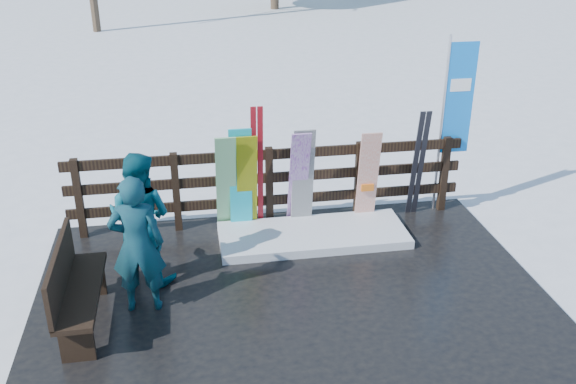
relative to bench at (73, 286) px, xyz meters
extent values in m
plane|color=white|center=(2.41, -0.10, -0.60)|extent=(700.00, 700.00, 0.00)
cube|color=black|center=(2.41, -0.10, -0.56)|extent=(6.00, 5.00, 0.08)
cube|color=black|center=(-0.19, 2.10, 0.06)|extent=(0.10, 0.10, 1.15)
cube|color=black|center=(1.11, 2.10, 0.06)|extent=(0.10, 0.10, 1.15)
cube|color=black|center=(2.41, 2.10, 0.06)|extent=(0.10, 0.10, 1.15)
cube|color=black|center=(3.71, 2.10, 0.06)|extent=(0.10, 0.10, 1.15)
cube|color=black|center=(5.01, 2.10, 0.06)|extent=(0.10, 0.10, 1.15)
cube|color=black|center=(2.41, 2.10, -0.17)|extent=(5.60, 0.05, 0.14)
cube|color=black|center=(2.41, 2.10, 0.18)|extent=(5.60, 0.05, 0.14)
cube|color=black|center=(2.41, 2.10, 0.53)|extent=(5.60, 0.05, 0.14)
cube|color=white|center=(2.92, 1.50, -0.46)|extent=(2.56, 1.00, 0.12)
cube|color=black|center=(0.07, 0.00, -0.07)|extent=(0.40, 1.50, 0.06)
cube|color=black|center=(0.07, -0.60, -0.29)|extent=(0.34, 0.06, 0.45)
cube|color=black|center=(0.07, 0.60, -0.29)|extent=(0.34, 0.06, 0.45)
cube|color=black|center=(-0.11, 0.00, 0.20)|extent=(0.05, 1.50, 0.50)
cube|color=#16B7CA|center=(1.99, 1.88, 0.26)|extent=(0.30, 0.23, 1.56)
cube|color=silver|center=(1.79, 1.88, 0.23)|extent=(0.27, 0.43, 1.49)
cube|color=#FAFF05|center=(2.07, 1.88, 0.21)|extent=(0.28, 0.30, 1.46)
cube|color=silver|center=(2.79, 1.88, 0.23)|extent=(0.27, 0.45, 1.48)
cube|color=black|center=(2.85, 1.88, 0.23)|extent=(0.30, 0.25, 1.49)
cube|color=white|center=(3.78, 1.88, 0.18)|extent=(0.29, 0.21, 1.39)
cube|color=maroon|center=(2.18, 1.95, 0.40)|extent=(0.07, 0.22, 1.82)
cube|color=maroon|center=(2.27, 1.95, 0.40)|extent=(0.08, 0.22, 1.82)
cube|color=black|center=(4.49, 1.95, 0.31)|extent=(0.08, 0.27, 1.65)
cube|color=black|center=(4.58, 1.95, 0.31)|extent=(0.08, 0.27, 1.65)
cylinder|color=silver|center=(4.91, 2.15, 0.78)|extent=(0.04, 0.04, 2.60)
cube|color=#0D77E6|center=(5.13, 2.15, 1.18)|extent=(0.42, 0.02, 1.60)
imported|color=#0E4F4F|center=(0.69, 0.24, 0.30)|extent=(0.62, 0.42, 1.64)
imported|color=#0B5062|center=(0.69, 0.89, 0.31)|extent=(0.99, 0.91, 1.65)
camera|label=1|loc=(1.31, -6.08, 3.77)|focal=40.00mm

